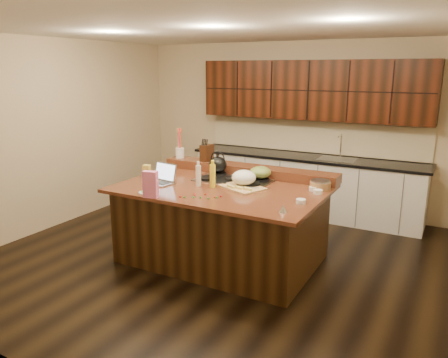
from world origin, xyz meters
The scene contains 33 objects.
room centered at (0.00, 0.00, 1.35)m, with size 5.52×5.02×2.72m.
island centered at (0.00, 0.00, 0.46)m, with size 2.40×1.60×0.92m.
back_ledge centered at (0.00, 0.70, 0.98)m, with size 2.40×0.30×0.12m, color black.
cooktop centered at (0.00, 0.30, 0.94)m, with size 0.92×0.52×0.05m.
back_counter centered at (0.30, 2.23, 0.98)m, with size 3.70×0.66×2.40m.
kettle centered at (-0.30, 0.43, 1.07)m, with size 0.23×0.23×0.21m, color black.
green_bowl centered at (0.30, 0.43, 1.04)m, with size 0.26×0.26×0.15m, color olive.
laptop centered at (-0.73, -0.20, 0.98)m, with size 0.37×0.31×0.23m.
oil_bottle centered at (-0.08, -0.08, 1.06)m, with size 0.07×0.07×0.27m, color yellow.
vinegar_bottle centered at (-0.25, -0.12, 1.04)m, with size 0.06×0.06×0.25m, color silver.
wooden_tray centered at (0.23, 0.10, 1.01)m, with size 0.59×0.52×0.20m.
ramekin_a centered at (1.04, -0.19, 0.94)m, with size 0.10×0.10×0.04m, color white.
ramekin_b centered at (1.08, 0.25, 0.94)m, with size 0.10×0.10×0.04m, color white.
ramekin_c centered at (1.00, 0.34, 0.94)m, with size 0.10×0.10×0.04m, color white.
strainer_bowl centered at (1.05, 0.43, 0.97)m, with size 0.24×0.24×0.09m, color #996B3F.
kitchen_timer centered at (0.98, -0.55, 0.96)m, with size 0.08×0.08×0.07m, color silver.
pink_bag centered at (-0.46, -0.76, 1.06)m, with size 0.15×0.08×0.29m, color pink.
candy_plate centered at (-0.60, -0.65, 0.93)m, with size 0.18×0.18×0.01m, color white.
package_box centered at (-1.15, 0.04, 0.99)m, with size 0.09×0.07×0.13m, color #DFC54E.
utensil_crock centered at (-1.07, 0.70, 1.11)m, with size 0.12×0.12×0.14m, color white.
knife_block centered at (-0.63, 0.70, 1.15)m, with size 0.11×0.18×0.22m, color black.
gumdrop_0 centered at (0.20, -0.39, 0.93)m, with size 0.02×0.02×0.02m, color red.
gumdrop_1 centered at (-0.04, -0.56, 0.93)m, with size 0.02×0.02×0.02m, color #198C26.
gumdrop_2 centered at (-0.10, -0.45, 0.93)m, with size 0.02×0.02×0.02m, color red.
gumdrop_3 centered at (0.12, -0.53, 0.93)m, with size 0.02×0.02×0.02m, color #198C26.
gumdrop_4 centered at (-0.18, -0.62, 0.93)m, with size 0.02×0.02×0.02m, color red.
gumdrop_5 centered at (-0.13, -0.61, 0.93)m, with size 0.02×0.02×0.02m, color #198C26.
gumdrop_6 centered at (0.02, -0.41, 0.93)m, with size 0.02×0.02×0.02m, color red.
gumdrop_7 centered at (0.01, -0.40, 0.93)m, with size 0.02×0.02×0.02m, color #198C26.
gumdrop_8 centered at (0.16, -0.45, 0.93)m, with size 0.02×0.02×0.02m, color red.
gumdrop_9 centered at (0.03, -0.54, 0.93)m, with size 0.02×0.02×0.02m, color #198C26.
gumdrop_10 centered at (-0.07, -0.50, 0.93)m, with size 0.02×0.02×0.02m, color red.
gumdrop_11 centered at (0.18, -0.45, 0.93)m, with size 0.02×0.02×0.02m, color #198C26.
Camera 1 is at (2.40, -4.35, 2.27)m, focal length 35.00 mm.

